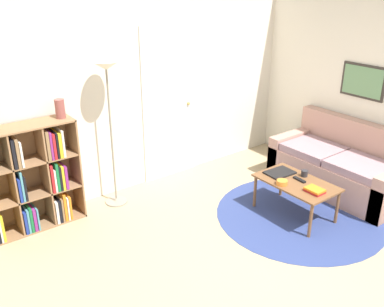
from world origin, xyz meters
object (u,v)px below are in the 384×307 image
at_px(bookshelf, 26,181).
at_px(cup, 304,173).
at_px(laptop, 280,173).
at_px(floor_lamp, 107,85).
at_px(vase_on_shelf, 60,109).
at_px(coffee_table, 296,185).
at_px(couch, 341,167).
at_px(bowl, 282,182).

relative_size(bookshelf, cup, 15.31).
bearing_deg(bookshelf, laptop, -27.77).
distance_m(floor_lamp, cup, 2.48).
bearing_deg(vase_on_shelf, coffee_table, -37.79).
bearing_deg(cup, coffee_table, -167.89).
height_order(cup, vase_on_shelf, vase_on_shelf).
bearing_deg(couch, bowl, -177.98).
bearing_deg(floor_lamp, bookshelf, 175.88).
bearing_deg(laptop, couch, -9.51).
bearing_deg(cup, laptop, 127.15).
xyz_separation_m(bookshelf, vase_on_shelf, (0.46, 0.00, 0.72)).
xyz_separation_m(coffee_table, cup, (0.18, 0.04, 0.08)).
xyz_separation_m(bookshelf, cup, (2.70, -1.56, -0.10)).
height_order(floor_lamp, couch, floor_lamp).
bearing_deg(couch, floor_lamp, 150.63).
distance_m(laptop, bowl, 0.29).
height_order(floor_lamp, vase_on_shelf, floor_lamp).
bearing_deg(laptop, bookshelf, 152.23).
relative_size(bookshelf, coffee_table, 1.31).
bearing_deg(bookshelf, bowl, -33.51).
distance_m(floor_lamp, coffee_table, 2.42).
bearing_deg(bowl, floor_lamp, 132.12).
distance_m(bookshelf, floor_lamp, 1.35).
distance_m(floor_lamp, bowl, 2.23).
bearing_deg(coffee_table, cup, 12.11).
relative_size(floor_lamp, couch, 1.02).
distance_m(bookshelf, couch, 3.86).
height_order(laptop, vase_on_shelf, vase_on_shelf).
relative_size(couch, bowl, 13.76).
relative_size(couch, laptop, 4.94).
relative_size(floor_lamp, laptop, 5.05).
distance_m(couch, laptop, 1.04).
height_order(coffee_table, laptop, laptop).
bearing_deg(bookshelf, coffee_table, -32.34).
relative_size(coffee_table, cup, 11.69).
bearing_deg(bookshelf, floor_lamp, -4.12).
xyz_separation_m(bookshelf, bowl, (2.33, -1.55, -0.11)).
relative_size(bookshelf, laptop, 3.43).
bearing_deg(vase_on_shelf, floor_lamp, -7.63).
bearing_deg(couch, laptop, 170.49).
distance_m(bookshelf, coffee_table, 2.99).
bearing_deg(floor_lamp, laptop, -39.49).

